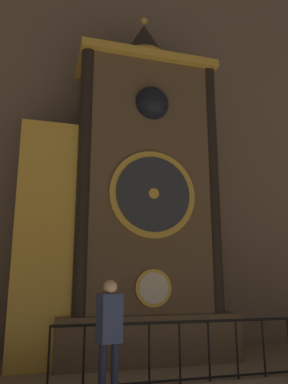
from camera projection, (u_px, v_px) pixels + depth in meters
The scene contains 4 objects.
cathedral_back_wall at pixel (140, 112), 10.74m from camera, with size 24.00×0.32×12.83m.
clock_tower at pixel (129, 201), 8.81m from camera, with size 4.85×1.85×8.59m.
railing_fence at pixel (180, 348), 6.46m from camera, with size 4.44×0.05×1.02m.
visitor_near at pixel (109, 327), 5.47m from camera, with size 0.39×0.32×1.72m.
Camera 1 is at (-2.69, -3.01, 1.74)m, focal length 35.00 mm.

